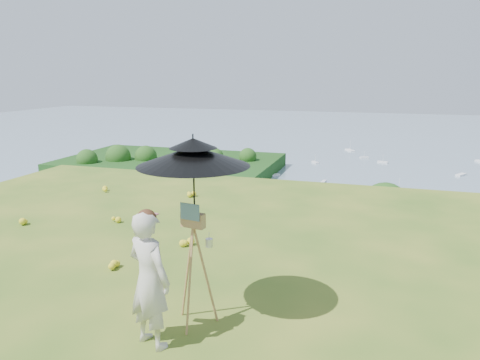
% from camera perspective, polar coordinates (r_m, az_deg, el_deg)
% --- Properties ---
extents(ground, '(14.00, 14.00, 0.00)m').
position_cam_1_polar(ground, '(6.84, -10.01, -12.35)').
color(ground, '#37611B').
rests_on(ground, ground).
extents(shoreline_tier, '(170.00, 28.00, 8.00)m').
position_cam_1_polar(shoreline_tier, '(89.42, 14.01, -13.30)').
color(shoreline_tier, '#6F6A59').
rests_on(shoreline_tier, bay_water).
extents(bay_water, '(700.00, 700.00, 0.00)m').
position_cam_1_polar(bay_water, '(248.24, 16.41, 3.82)').
color(bay_water, slate).
rests_on(bay_water, ground).
extents(peninsula, '(90.00, 60.00, 12.00)m').
position_cam_1_polar(peninsula, '(181.21, -8.53, 2.61)').
color(peninsula, black).
rests_on(peninsula, bay_water).
extents(slope_trees, '(110.00, 50.00, 6.00)m').
position_cam_1_polar(slope_trees, '(44.35, 12.22, -11.22)').
color(slope_trees, '#2A5118').
rests_on(slope_trees, forest_slope).
extents(harbor_town, '(110.00, 22.00, 5.00)m').
position_cam_1_polar(harbor_town, '(86.79, 14.24, -9.44)').
color(harbor_town, beige).
rests_on(harbor_town, shoreline_tier).
extents(moored_boats, '(140.00, 140.00, 0.70)m').
position_cam_1_polar(moored_boats, '(171.13, 11.67, 0.29)').
color(moored_boats, white).
rests_on(moored_boats, bay_water).
extents(wildflowers, '(10.00, 10.50, 0.12)m').
position_cam_1_polar(wildflowers, '(7.02, -9.08, -11.10)').
color(wildflowers, yellow).
rests_on(wildflowers, ground).
extents(painter, '(0.65, 0.54, 1.52)m').
position_cam_1_polar(painter, '(5.16, -11.01, -11.81)').
color(painter, beige).
rests_on(painter, ground).
extents(field_easel, '(0.66, 0.66, 1.49)m').
position_cam_1_polar(field_easel, '(5.49, -5.62, -10.23)').
color(field_easel, '#AC7048').
rests_on(field_easel, ground).
extents(sun_umbrella, '(1.52, 1.52, 1.03)m').
position_cam_1_polar(sun_umbrella, '(5.20, -5.65, 0.00)').
color(sun_umbrella, black).
rests_on(sun_umbrella, field_easel).
extents(painter_cap, '(0.26, 0.29, 0.10)m').
position_cam_1_polar(painter_cap, '(4.90, -11.37, -4.15)').
color(painter_cap, '#CB6F7C').
rests_on(painter_cap, painter).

